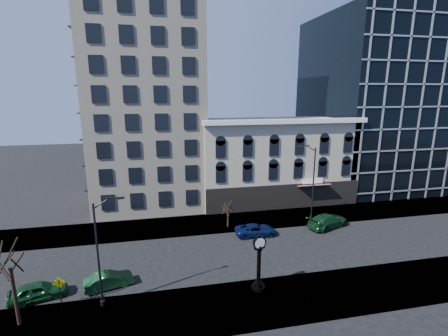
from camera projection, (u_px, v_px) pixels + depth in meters
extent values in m
plane|color=black|center=(213.00, 256.00, 32.32)|extent=(160.00, 160.00, 0.00)
cube|color=gray|center=(202.00, 224.00, 39.93)|extent=(160.00, 6.00, 0.12)
cube|color=gray|center=(230.00, 306.00, 24.68)|extent=(160.00, 6.00, 0.12)
cube|color=beige|center=(145.00, 69.00, 44.88)|extent=(15.00, 15.00, 38.00)
cube|color=#AEA68F|center=(273.00, 160.00, 48.58)|extent=(22.00, 10.00, 12.00)
cube|color=white|center=(288.00, 121.00, 42.20)|extent=(22.60, 0.80, 0.60)
cube|color=black|center=(285.00, 197.00, 44.72)|extent=(22.00, 0.30, 3.60)
cube|color=maroon|center=(314.00, 185.00, 44.63)|extent=(4.50, 1.18, 0.55)
cube|color=black|center=(375.00, 104.00, 55.48)|extent=(20.00, 20.00, 28.00)
cylinder|color=black|center=(258.00, 287.00, 26.66)|extent=(1.10, 1.10, 0.30)
cylinder|color=black|center=(258.00, 285.00, 26.60)|extent=(0.80, 0.80, 0.20)
cylinder|color=black|center=(258.00, 283.00, 26.56)|extent=(0.60, 0.60, 0.16)
cylinder|color=black|center=(259.00, 266.00, 26.21)|extent=(0.32, 0.32, 2.91)
sphere|color=black|center=(259.00, 248.00, 25.85)|extent=(0.56, 0.56, 0.56)
cube|color=black|center=(259.00, 247.00, 25.83)|extent=(0.93, 0.41, 0.25)
cylinder|color=black|center=(259.00, 242.00, 25.74)|extent=(1.09, 0.53, 1.04)
cylinder|color=white|center=(260.00, 243.00, 25.58)|extent=(0.87, 0.21, 0.88)
cylinder|color=white|center=(259.00, 241.00, 25.90)|extent=(0.87, 0.21, 0.88)
sphere|color=black|center=(260.00, 235.00, 25.60)|extent=(0.20, 0.20, 0.20)
cylinder|color=black|center=(98.00, 256.00, 23.74)|extent=(0.15, 0.15, 8.16)
cylinder|color=black|center=(103.00, 303.00, 24.63)|extent=(0.34, 0.34, 0.38)
cube|color=black|center=(119.00, 198.00, 23.54)|extent=(0.56, 0.33, 0.13)
cylinder|color=black|center=(313.00, 184.00, 40.34)|extent=(0.17, 0.17, 9.22)
cylinder|color=black|center=(311.00, 217.00, 41.35)|extent=(0.39, 0.39, 0.43)
cube|color=black|center=(299.00, 146.00, 39.22)|extent=(0.62, 0.35, 0.15)
cylinder|color=black|center=(15.00, 296.00, 22.15)|extent=(0.25, 0.25, 4.41)
cylinder|color=black|center=(228.00, 217.00, 38.80)|extent=(0.22, 0.22, 2.33)
cylinder|color=black|center=(61.00, 295.00, 23.82)|extent=(0.07, 0.07, 2.50)
cube|color=#D9C80B|center=(59.00, 283.00, 23.59)|extent=(0.88, 0.17, 0.88)
imported|color=#143F1E|center=(38.00, 291.00, 25.44)|extent=(4.53, 2.75, 1.44)
imported|color=#143F1E|center=(109.00, 280.00, 27.00)|extent=(4.19, 2.41, 1.31)
imported|color=#0C194C|center=(256.00, 230.00, 36.83)|extent=(4.74, 2.29, 1.30)
imported|color=#143F1E|center=(328.00, 221.00, 39.02)|extent=(6.06, 4.16, 1.63)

